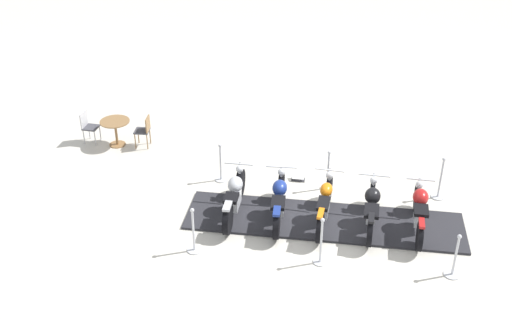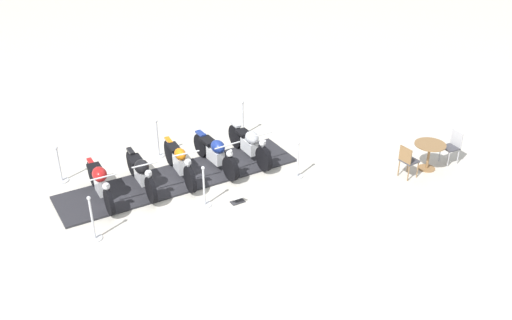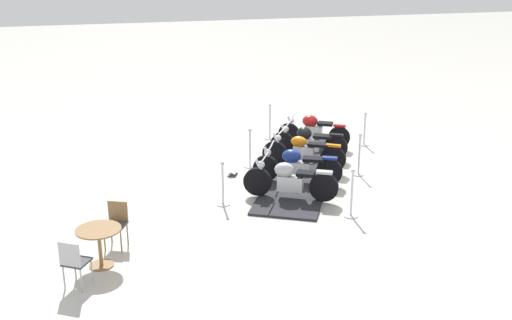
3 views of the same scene
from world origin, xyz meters
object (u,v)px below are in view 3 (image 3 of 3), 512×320
object	(u,v)px
stanchion_left_rear	(351,201)
cafe_chair_near_table	(74,261)
motorcycle_black	(308,141)
cafe_chair_across_table	(116,221)
motorcycle_copper	(303,152)
motorcycle_chrome	(289,180)
stanchion_right_rear	(223,190)
stanchion_left_mid	(359,160)
stanchion_left_front	(364,135)
motorcycle_maroon	(313,130)
stanchion_right_mid	(250,155)
motorcycle_navy	(296,165)
cafe_table	(99,238)
stanchion_right_front	(270,127)
info_placard	(233,173)

from	to	relation	value
stanchion_left_rear	cafe_chair_near_table	bearing A→B (deg)	103.04
motorcycle_black	cafe_chair_across_table	xyz separation A→B (m)	(-3.96, 5.63, 0.01)
motorcycle_copper	motorcycle_chrome	xyz separation A→B (m)	(-1.82, 1.05, -0.02)
stanchion_right_rear	motorcycle_black	bearing A→B (deg)	-50.70
stanchion_left_mid	stanchion_left_front	distance (m)	2.72
motorcycle_chrome	stanchion_left_mid	distance (m)	2.59
stanchion_left_mid	cafe_chair_near_table	size ratio (longest dim) A/B	1.24
motorcycle_maroon	stanchion_right_mid	xyz separation A→B (m)	(-1.11, 2.29, -0.23)
motorcycle_navy	stanchion_left_front	size ratio (longest dim) A/B	2.01
cafe_chair_across_table	stanchion_left_mid	bearing A→B (deg)	136.29
motorcycle_copper	motorcycle_maroon	bearing A→B (deg)	-85.20
motorcycle_chrome	motorcycle_navy	bearing A→B (deg)	-89.64
motorcycle_navy	stanchion_left_rear	xyz separation A→B (m)	(-2.19, -0.47, -0.15)
motorcycle_copper	stanchion_right_mid	distance (m)	1.46
stanchion_right_rear	cafe_chair_near_table	xyz separation A→B (m)	(-2.82, 3.33, 0.17)
stanchion_left_front	cafe_chair_across_table	distance (m)	9.06
motorcycle_navy	cafe_chair_across_table	xyz separation A→B (m)	(-2.14, 4.58, 0.02)
stanchion_right_rear	cafe_table	world-z (taller)	stanchion_right_rear
motorcycle_copper	motorcycle_navy	size ratio (longest dim) A/B	0.94
stanchion_right_rear	stanchion_right_front	xyz separation A→B (m)	(4.72, -2.71, 0.01)
motorcycle_maroon	stanchion_left_front	distance (m)	1.65
motorcycle_maroon	motorcycle_black	distance (m)	1.05
motorcycle_chrome	stanchion_left_mid	bearing A→B (deg)	-125.02
motorcycle_maroon	stanchion_right_front	xyz separation A→B (m)	(1.25, 0.93, -0.19)
stanchion_right_rear	cafe_table	distance (m)	3.58
motorcycle_maroon	stanchion_left_mid	size ratio (longest dim) A/B	1.66
motorcycle_black	stanchion_right_mid	size ratio (longest dim) A/B	1.75
info_placard	motorcycle_chrome	bearing A→B (deg)	-127.93
stanchion_right_front	cafe_chair_near_table	bearing A→B (deg)	141.34
cafe_table	cafe_chair_near_table	world-z (taller)	cafe_chair_near_table
stanchion_right_mid	cafe_chair_across_table	bearing A→B (deg)	134.31
stanchion_right_mid	cafe_chair_across_table	size ratio (longest dim) A/B	1.20
motorcycle_copper	info_placard	world-z (taller)	motorcycle_copper
motorcycle_maroon	motorcycle_copper	xyz separation A→B (m)	(-1.83, 1.04, -0.03)
cafe_table	motorcycle_chrome	bearing A→B (deg)	-66.07
motorcycle_copper	stanchion_left_rear	size ratio (longest dim) A/B	1.75
stanchion_right_rear	cafe_chair_across_table	bearing A→B (deg)	119.32
stanchion_left_rear	motorcycle_chrome	bearing A→B (deg)	37.72
cafe_table	stanchion_right_front	bearing A→B (deg)	-39.12
motorcycle_chrome	cafe_table	world-z (taller)	motorcycle_chrome
motorcycle_black	cafe_table	world-z (taller)	motorcycle_black
motorcycle_chrome	stanchion_left_front	world-z (taller)	motorcycle_chrome
motorcycle_copper	cafe_chair_across_table	distance (m)	5.95
cafe_chair_near_table	stanchion_right_rear	bearing A→B (deg)	-15.92
motorcycle_copper	stanchion_left_mid	xyz separation A→B (m)	(-0.75, -1.30, -0.13)
stanchion_left_front	cafe_chair_near_table	world-z (taller)	stanchion_left_front
motorcycle_navy	stanchion_right_front	distance (m)	4.04
stanchion_right_front	cafe_table	xyz separation A→B (m)	(-6.86, 5.58, 0.20)
motorcycle_maroon	motorcycle_chrome	size ratio (longest dim) A/B	0.94
stanchion_left_rear	stanchion_right_rear	bearing A→B (deg)	60.14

